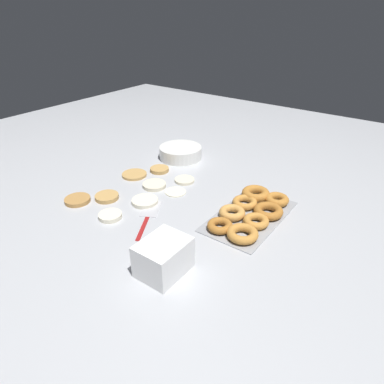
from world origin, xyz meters
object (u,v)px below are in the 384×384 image
object	(u,v)px
pancake_8	(175,191)
donut_tray	(251,211)
pancake_1	(107,197)
pancake_5	(145,201)
pancake_6	(78,200)
pancake_0	(110,216)
pancake_3	(184,180)
container_stack	(164,257)
pancake_4	(134,175)
batter_bowl	(181,152)
spatula	(149,212)
pancake_7	(160,169)
pancake_2	(154,185)

from	to	relation	value
pancake_8	donut_tray	xyz separation A→B (m)	(0.02, -0.32, 0.01)
pancake_1	pancake_5	xyz separation A→B (m)	(0.06, -0.14, -0.00)
pancake_6	donut_tray	xyz separation A→B (m)	(0.30, -0.57, 0.01)
pancake_0	pancake_3	world-z (taller)	pancake_0
pancake_0	pancake_8	size ratio (longest dim) A/B	0.97
pancake_8	container_stack	bearing A→B (deg)	-145.40
pancake_8	container_stack	xyz separation A→B (m)	(-0.37, -0.26, 0.04)
pancake_5	container_stack	world-z (taller)	container_stack
pancake_4	donut_tray	size ratio (longest dim) A/B	0.29
pancake_5	batter_bowl	world-z (taller)	batter_bowl
container_stack	spatula	bearing A→B (deg)	50.08
donut_tray	spatula	bearing A→B (deg)	123.56
pancake_3	pancake_7	bearing A→B (deg)	84.72
pancake_1	pancake_8	world-z (taller)	pancake_1
pancake_1	pancake_0	bearing A→B (deg)	-126.77
pancake_0	batter_bowl	distance (m)	0.57
pancake_2	pancake_0	bearing A→B (deg)	-173.63
pancake_7	container_stack	world-z (taller)	container_stack
pancake_5	pancake_8	bearing A→B (deg)	-17.73
donut_tray	pancake_4	bearing A→B (deg)	91.43
pancake_6	batter_bowl	bearing A→B (deg)	-6.08
pancake_7	donut_tray	bearing A→B (deg)	-99.75
pancake_0	pancake_6	xyz separation A→B (m)	(0.00, 0.18, -0.00)
pancake_5	pancake_8	distance (m)	0.14
pancake_4	pancake_5	distance (m)	0.24
donut_tray	pancake_3	bearing A→B (deg)	78.35
pancake_8	pancake_6	bearing A→B (deg)	137.28
pancake_0	pancake_6	bearing A→B (deg)	89.31
pancake_2	pancake_6	xyz separation A→B (m)	(-0.26, 0.15, -0.00)
pancake_1	donut_tray	world-z (taller)	donut_tray
donut_tray	pancake_7	bearing A→B (deg)	80.25
pancake_0	pancake_6	world-z (taller)	same
pancake_7	donut_tray	xyz separation A→B (m)	(-0.09, -0.49, 0.01)
pancake_0	pancake_5	distance (m)	0.15
donut_tray	spatula	world-z (taller)	donut_tray
donut_tray	batter_bowl	size ratio (longest dim) A/B	1.85
pancake_5	pancake_2	bearing A→B (deg)	26.23
batter_bowl	pancake_7	bearing A→B (deg)	-175.17
donut_tray	pancake_1	bearing A→B (deg)	113.56
pancake_5	batter_bowl	xyz separation A→B (m)	(0.41, 0.15, 0.02)
batter_bowl	pancake_2	bearing A→B (deg)	-162.33
pancake_0	pancake_7	world-z (taller)	same
pancake_0	pancake_1	bearing A→B (deg)	53.23
pancake_3	batter_bowl	distance (m)	0.25
pancake_0	pancake_7	distance (m)	0.40
pancake_1	pancake_6	xyz separation A→B (m)	(-0.08, 0.07, -0.00)
pancake_3	batter_bowl	xyz separation A→B (m)	(0.18, 0.16, 0.02)
pancake_6	pancake_7	bearing A→B (deg)	-10.85
pancake_4	pancake_6	bearing A→B (deg)	176.80
pancake_8	pancake_1	bearing A→B (deg)	136.83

